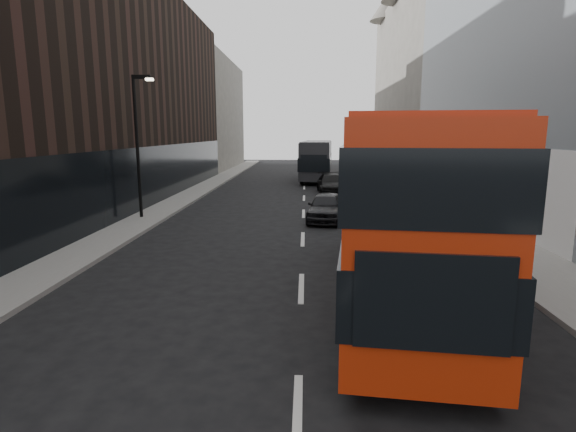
# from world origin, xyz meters

# --- Properties ---
(sidewalk_right) EXTENTS (3.00, 80.00, 0.15)m
(sidewalk_right) POSITION_xyz_m (7.50, 25.00, 0.07)
(sidewalk_right) COLOR slate
(sidewalk_right) RESTS_ON ground
(sidewalk_left) EXTENTS (2.00, 80.00, 0.15)m
(sidewalk_left) POSITION_xyz_m (-8.00, 25.00, 0.07)
(sidewalk_left) COLOR slate
(sidewalk_left) RESTS_ON ground
(building_modern_block) EXTENTS (5.03, 22.00, 20.00)m
(building_modern_block) POSITION_xyz_m (11.47, 21.00, 9.90)
(building_modern_block) COLOR #A9B0B4
(building_modern_block) RESTS_ON ground
(building_victorian) EXTENTS (6.50, 24.00, 21.00)m
(building_victorian) POSITION_xyz_m (11.38, 44.00, 9.66)
(building_victorian) COLOR #69655D
(building_victorian) RESTS_ON ground
(building_left_mid) EXTENTS (5.00, 24.00, 14.00)m
(building_left_mid) POSITION_xyz_m (-11.50, 30.00, 7.00)
(building_left_mid) COLOR black
(building_left_mid) RESTS_ON ground
(building_left_far) EXTENTS (5.00, 20.00, 13.00)m
(building_left_far) POSITION_xyz_m (-11.50, 52.00, 6.50)
(building_left_far) COLOR #69655D
(building_left_far) RESTS_ON ground
(street_lamp) EXTENTS (1.06, 0.22, 7.00)m
(street_lamp) POSITION_xyz_m (-8.22, 18.00, 4.18)
(street_lamp) COLOR black
(street_lamp) RESTS_ON sidewalk_left
(red_bus) EXTENTS (4.02, 11.83, 4.69)m
(red_bus) POSITION_xyz_m (2.58, 7.61, 2.61)
(red_bus) COLOR #A3220A
(red_bus) RESTS_ON ground
(grey_bus) EXTENTS (3.43, 11.37, 3.62)m
(grey_bus) POSITION_xyz_m (1.14, 38.02, 1.94)
(grey_bus) COLOR black
(grey_bus) RESTS_ON ground
(car_a) EXTENTS (2.24, 4.37, 1.42)m
(car_a) POSITION_xyz_m (1.14, 18.12, 0.71)
(car_a) COLOR black
(car_a) RESTS_ON ground
(car_b) EXTENTS (1.72, 3.87, 1.23)m
(car_b) POSITION_xyz_m (2.84, 20.25, 0.62)
(car_b) COLOR gray
(car_b) RESTS_ON ground
(car_c) EXTENTS (2.20, 4.92, 1.40)m
(car_c) POSITION_xyz_m (2.00, 28.63, 0.70)
(car_c) COLOR black
(car_c) RESTS_ON ground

